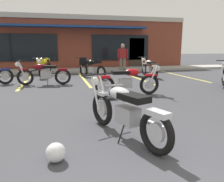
{
  "coord_description": "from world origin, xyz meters",
  "views": [
    {
      "loc": [
        -1.16,
        -1.05,
        1.47
      ],
      "look_at": [
        -0.05,
        3.46,
        0.55
      ],
      "focal_mm": 35.35,
      "sensor_mm": 36.0,
      "label": 1
    }
  ],
  "objects_px": {
    "helmet_on_pavement": "(56,152)",
    "motorcycle_foreground_classic": "(124,110)",
    "motorcycle_red_sportbike": "(44,66)",
    "person_in_shorts_foreground": "(123,56)",
    "motorcycle_cream_vintage": "(91,67)",
    "motorcycle_blue_standard": "(128,81)",
    "motorcycle_orange_scrambler": "(43,73)",
    "motorcycle_black_cruiser": "(149,68)"
  },
  "relations": [
    {
      "from": "person_in_shorts_foreground",
      "to": "motorcycle_cream_vintage",
      "type": "bearing_deg",
      "value": -141.58
    },
    {
      "from": "motorcycle_red_sportbike",
      "to": "motorcycle_black_cruiser",
      "type": "height_order",
      "value": "same"
    },
    {
      "from": "motorcycle_cream_vintage",
      "to": "helmet_on_pavement",
      "type": "xyz_separation_m",
      "value": [
        -1.64,
        -7.99,
        -0.4
      ]
    },
    {
      "from": "motorcycle_black_cruiser",
      "to": "motorcycle_blue_standard",
      "type": "distance_m",
      "value": 4.64
    },
    {
      "from": "motorcycle_foreground_classic",
      "to": "motorcycle_cream_vintage",
      "type": "height_order",
      "value": "same"
    },
    {
      "from": "motorcycle_cream_vintage",
      "to": "person_in_shorts_foreground",
      "type": "height_order",
      "value": "person_in_shorts_foreground"
    },
    {
      "from": "helmet_on_pavement",
      "to": "person_in_shorts_foreground",
      "type": "bearing_deg",
      "value": 68.7
    },
    {
      "from": "motorcycle_blue_standard",
      "to": "person_in_shorts_foreground",
      "type": "relative_size",
      "value": 1.26
    },
    {
      "from": "helmet_on_pavement",
      "to": "motorcycle_orange_scrambler",
      "type": "bearing_deg",
      "value": 94.39
    },
    {
      "from": "motorcycle_foreground_classic",
      "to": "motorcycle_orange_scrambler",
      "type": "bearing_deg",
      "value": 105.48
    },
    {
      "from": "motorcycle_black_cruiser",
      "to": "motorcycle_orange_scrambler",
      "type": "distance_m",
      "value": 5.21
    },
    {
      "from": "person_in_shorts_foreground",
      "to": "helmet_on_pavement",
      "type": "bearing_deg",
      "value": -111.3
    },
    {
      "from": "motorcycle_blue_standard",
      "to": "helmet_on_pavement",
      "type": "height_order",
      "value": "motorcycle_blue_standard"
    },
    {
      "from": "motorcycle_orange_scrambler",
      "to": "person_in_shorts_foreground",
      "type": "xyz_separation_m",
      "value": [
        4.26,
        3.4,
        0.49
      ]
    },
    {
      "from": "motorcycle_orange_scrambler",
      "to": "person_in_shorts_foreground",
      "type": "bearing_deg",
      "value": 38.58
    },
    {
      "from": "motorcycle_cream_vintage",
      "to": "helmet_on_pavement",
      "type": "height_order",
      "value": "motorcycle_cream_vintage"
    },
    {
      "from": "motorcycle_foreground_classic",
      "to": "motorcycle_red_sportbike",
      "type": "distance_m",
      "value": 8.62
    },
    {
      "from": "motorcycle_cream_vintage",
      "to": "motorcycle_orange_scrambler",
      "type": "bearing_deg",
      "value": -141.26
    },
    {
      "from": "helmet_on_pavement",
      "to": "motorcycle_foreground_classic",
      "type": "bearing_deg",
      "value": 27.76
    },
    {
      "from": "motorcycle_blue_standard",
      "to": "person_in_shorts_foreground",
      "type": "bearing_deg",
      "value": 75.06
    },
    {
      "from": "motorcycle_cream_vintage",
      "to": "person_in_shorts_foreground",
      "type": "xyz_separation_m",
      "value": [
        2.13,
        1.69,
        0.42
      ]
    },
    {
      "from": "motorcycle_red_sportbike",
      "to": "motorcycle_cream_vintage",
      "type": "distance_m",
      "value": 2.46
    },
    {
      "from": "person_in_shorts_foreground",
      "to": "motorcycle_black_cruiser",
      "type": "bearing_deg",
      "value": -69.33
    },
    {
      "from": "motorcycle_black_cruiser",
      "to": "motorcycle_blue_standard",
      "type": "bearing_deg",
      "value": -121.17
    },
    {
      "from": "motorcycle_blue_standard",
      "to": "motorcycle_orange_scrambler",
      "type": "relative_size",
      "value": 1.0
    },
    {
      "from": "motorcycle_black_cruiser",
      "to": "motorcycle_cream_vintage",
      "type": "relative_size",
      "value": 1.1
    },
    {
      "from": "motorcycle_foreground_classic",
      "to": "motorcycle_orange_scrambler",
      "type": "height_order",
      "value": "same"
    },
    {
      "from": "motorcycle_blue_standard",
      "to": "helmet_on_pavement",
      "type": "bearing_deg",
      "value": -120.75
    },
    {
      "from": "motorcycle_red_sportbike",
      "to": "motorcycle_foreground_classic",
      "type": "bearing_deg",
      "value": -78.76
    },
    {
      "from": "motorcycle_cream_vintage",
      "to": "person_in_shorts_foreground",
      "type": "relative_size",
      "value": 1.15
    },
    {
      "from": "motorcycle_cream_vintage",
      "to": "motorcycle_blue_standard",
      "type": "bearing_deg",
      "value": -83.21
    },
    {
      "from": "motorcycle_foreground_classic",
      "to": "helmet_on_pavement",
      "type": "relative_size",
      "value": 7.79
    },
    {
      "from": "motorcycle_foreground_classic",
      "to": "helmet_on_pavement",
      "type": "xyz_separation_m",
      "value": [
        -1.1,
        -0.58,
        -0.33
      ]
    },
    {
      "from": "motorcycle_blue_standard",
      "to": "motorcycle_orange_scrambler",
      "type": "height_order",
      "value": "same"
    },
    {
      "from": "motorcycle_orange_scrambler",
      "to": "motorcycle_cream_vintage",
      "type": "bearing_deg",
      "value": 38.74
    },
    {
      "from": "motorcycle_foreground_classic",
      "to": "motorcycle_red_sportbike",
      "type": "bearing_deg",
      "value": 101.24
    },
    {
      "from": "motorcycle_blue_standard",
      "to": "motorcycle_orange_scrambler",
      "type": "distance_m",
      "value": 3.75
    },
    {
      "from": "motorcycle_red_sportbike",
      "to": "motorcycle_black_cruiser",
      "type": "bearing_deg",
      "value": -15.58
    },
    {
      "from": "motorcycle_foreground_classic",
      "to": "motorcycle_black_cruiser",
      "type": "height_order",
      "value": "same"
    },
    {
      "from": "motorcycle_red_sportbike",
      "to": "person_in_shorts_foreground",
      "type": "distance_m",
      "value": 4.43
    },
    {
      "from": "person_in_shorts_foreground",
      "to": "helmet_on_pavement",
      "type": "xyz_separation_m",
      "value": [
        -3.78,
        -9.69,
        -0.82
      ]
    },
    {
      "from": "motorcycle_cream_vintage",
      "to": "helmet_on_pavement",
      "type": "relative_size",
      "value": 7.4
    }
  ]
}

